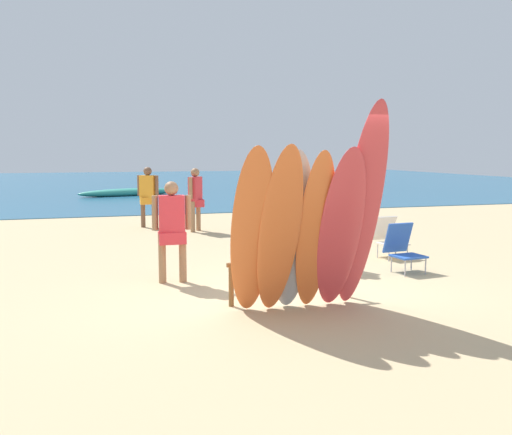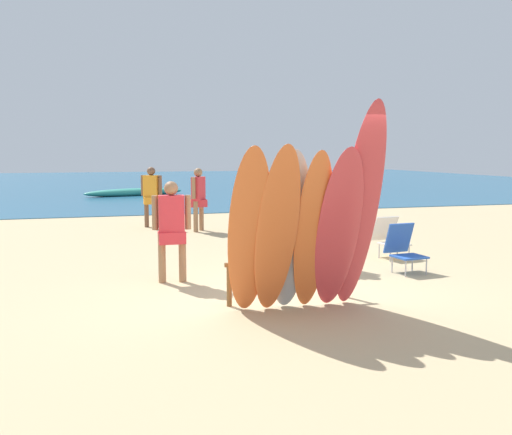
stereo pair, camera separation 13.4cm
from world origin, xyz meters
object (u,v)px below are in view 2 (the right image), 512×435
(beachgoer_midbeach, at_px, (172,224))
(beach_chair_blue, at_px, (389,236))
(surfboard_rack, at_px, (290,270))
(beach_chair_red, at_px, (404,247))
(surfboard_red_4, at_px, (338,230))
(surfboard_orange_1, at_px, (277,231))
(beachgoer_strolling, at_px, (198,195))
(distant_boat, at_px, (135,192))
(surfboard_orange_3, at_px, (313,232))
(beachgoer_near_rack, at_px, (152,193))
(surfboard_red_5, at_px, (360,208))
(beachgoer_by_water, at_px, (314,214))
(surfboard_orange_0, at_px, (249,233))
(surfboard_grey_2, at_px, (290,231))

(beachgoer_midbeach, relative_size, beach_chair_blue, 2.00)
(surfboard_rack, bearing_deg, beach_chair_red, 27.33)
(surfboard_red_4, bearing_deg, beachgoer_midbeach, 131.86)
(surfboard_orange_1, relative_size, beachgoer_midbeach, 1.41)
(beachgoer_strolling, xyz_separation_m, distant_boat, (-0.83, 12.45, -0.78))
(beachgoer_midbeach, height_order, beach_chair_red, beachgoer_midbeach)
(surfboard_orange_3, xyz_separation_m, beach_chair_blue, (2.84, 3.16, -0.62))
(beachgoer_near_rack, xyz_separation_m, distant_boat, (0.26, 11.36, -0.78))
(surfboard_red_5, distance_m, beachgoer_by_water, 2.96)
(surfboard_red_5, distance_m, beachgoer_midbeach, 3.15)
(beachgoer_by_water, bearing_deg, beachgoer_near_rack, 87.33)
(beachgoer_midbeach, bearing_deg, beachgoer_near_rack, -86.28)
(surfboard_red_4, distance_m, beach_chair_blue, 4.13)
(surfboard_orange_0, bearing_deg, surfboard_rack, 43.26)
(beach_chair_blue, bearing_deg, surfboard_red_5, -129.43)
(surfboard_grey_2, relative_size, surfboard_red_5, 0.77)
(surfboard_grey_2, relative_size, beachgoer_by_water, 1.31)
(surfboard_orange_0, xyz_separation_m, beachgoer_by_water, (1.94, 2.77, -0.12))
(surfboard_orange_0, height_order, distant_boat, surfboard_orange_0)
(surfboard_grey_2, height_order, beachgoer_near_rack, surfboard_grey_2)
(surfboard_grey_2, distance_m, beachgoer_strolling, 7.72)
(surfboard_grey_2, xyz_separation_m, distant_boat, (-0.65, 20.16, -0.88))
(surfboard_orange_1, relative_size, beach_chair_blue, 2.82)
(surfboard_orange_3, distance_m, beachgoer_by_water, 2.99)
(surfboard_red_4, height_order, beach_chair_blue, surfboard_red_4)
(surfboard_red_5, distance_m, beachgoer_near_rack, 9.21)
(beachgoer_strolling, bearing_deg, surfboard_red_5, -138.29)
(beachgoer_near_rack, xyz_separation_m, beach_chair_blue, (4.03, -5.75, -0.53))
(surfboard_rack, height_order, surfboard_orange_1, surfboard_orange_1)
(surfboard_orange_3, bearing_deg, surfboard_red_4, -6.00)
(surfboard_grey_2, xyz_separation_m, beach_chair_blue, (3.12, 3.05, -0.63))
(surfboard_orange_1, relative_size, surfboard_grey_2, 1.05)
(surfboard_red_4, xyz_separation_m, beachgoer_near_rack, (-1.52, 8.97, -0.12))
(surfboard_grey_2, height_order, distant_boat, surfboard_grey_2)
(surfboard_orange_1, xyz_separation_m, surfboard_grey_2, (0.21, 0.14, -0.03))
(surfboard_grey_2, bearing_deg, surfboard_rack, 75.91)
(beachgoer_strolling, relative_size, beachgoer_near_rack, 0.99)
(beachgoer_by_water, bearing_deg, surfboard_red_5, -123.38)
(beachgoer_by_water, xyz_separation_m, distant_boat, (-2.03, 17.49, -0.79))
(beachgoer_strolling, xyz_separation_m, beach_chair_blue, (2.93, -4.66, -0.52))
(surfboard_grey_2, bearing_deg, surfboard_orange_0, -164.18)
(surfboard_red_5, relative_size, beach_chair_red, 3.37)
(surfboard_orange_3, bearing_deg, beachgoer_near_rack, 102.09)
(beach_chair_red, distance_m, distant_boat, 18.69)
(surfboard_red_4, bearing_deg, distant_boat, 96.16)
(surfboard_red_4, bearing_deg, surfboard_orange_3, 172.14)
(surfboard_orange_0, xyz_separation_m, surfboard_orange_3, (0.83, -0.00, -0.03))
(surfboard_grey_2, height_order, beach_chair_blue, surfboard_grey_2)
(beachgoer_midbeach, bearing_deg, surfboard_orange_3, 131.04)
(beach_chair_red, bearing_deg, surfboard_orange_3, -148.19)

